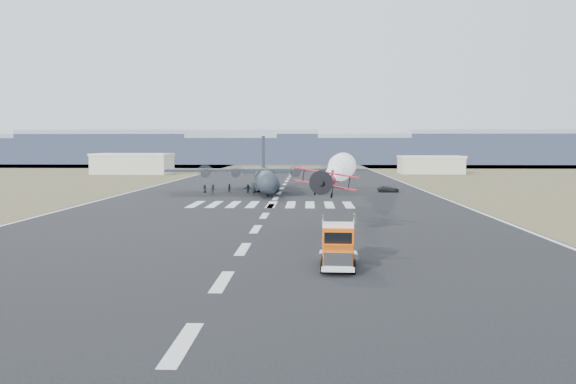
# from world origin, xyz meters

# --- Properties ---
(ground) EXTENTS (500.00, 500.00, 0.00)m
(ground) POSITION_xyz_m (0.00, 0.00, 0.00)
(ground) COLOR black
(ground) RESTS_ON ground
(scrub_far) EXTENTS (500.00, 80.00, 0.00)m
(scrub_far) POSITION_xyz_m (0.00, 230.00, 0.00)
(scrub_far) COLOR brown
(scrub_far) RESTS_ON ground
(runway_markings) EXTENTS (60.00, 260.00, 0.01)m
(runway_markings) POSITION_xyz_m (0.00, 60.00, 0.01)
(runway_markings) COLOR silver
(runway_markings) RESTS_ON ground
(ridge_seg_b) EXTENTS (150.00, 50.00, 15.00)m
(ridge_seg_b) POSITION_xyz_m (-130.00, 260.00, 7.50)
(ridge_seg_b) COLOR #828EA6
(ridge_seg_b) RESTS_ON ground
(ridge_seg_c) EXTENTS (150.00, 50.00, 17.00)m
(ridge_seg_c) POSITION_xyz_m (-65.00, 260.00, 8.50)
(ridge_seg_c) COLOR #828EA6
(ridge_seg_c) RESTS_ON ground
(ridge_seg_d) EXTENTS (150.00, 50.00, 13.00)m
(ridge_seg_d) POSITION_xyz_m (0.00, 260.00, 6.50)
(ridge_seg_d) COLOR #828EA6
(ridge_seg_d) RESTS_ON ground
(ridge_seg_e) EXTENTS (150.00, 50.00, 15.00)m
(ridge_seg_e) POSITION_xyz_m (65.00, 260.00, 7.50)
(ridge_seg_e) COLOR #828EA6
(ridge_seg_e) RESTS_ON ground
(ridge_seg_f) EXTENTS (150.00, 50.00, 17.00)m
(ridge_seg_f) POSITION_xyz_m (130.00, 260.00, 8.50)
(ridge_seg_f) COLOR #828EA6
(ridge_seg_f) RESTS_ON ground
(hangar_left) EXTENTS (24.50, 14.50, 6.70)m
(hangar_left) POSITION_xyz_m (-52.00, 145.00, 3.41)
(hangar_left) COLOR #BAB6A5
(hangar_left) RESTS_ON ground
(hangar_right) EXTENTS (20.50, 12.50, 5.90)m
(hangar_right) POSITION_xyz_m (46.00, 150.00, 3.01)
(hangar_right) COLOR #BAB6A5
(hangar_right) RESTS_ON ground
(semi_truck) EXTENTS (2.80, 7.54, 3.36)m
(semi_truck) POSITION_xyz_m (8.08, 5.10, 1.65)
(semi_truck) COLOR black
(semi_truck) RESTS_ON ground
(aerobatic_biplane) EXTENTS (6.67, 6.02, 2.97)m
(aerobatic_biplane) POSITION_xyz_m (7.62, 19.33, 5.67)
(aerobatic_biplane) COLOR #A40A11
(smoke_trail) EXTENTS (5.89, 33.16, 4.18)m
(smoke_trail) POSITION_xyz_m (10.65, 46.52, 5.90)
(smoke_trail) COLOR white
(transport_aircraft) EXTENTS (39.26, 32.23, 11.32)m
(transport_aircraft) POSITION_xyz_m (-3.01, 75.60, 2.92)
(transport_aircraft) COLOR #1E252E
(transport_aircraft) RESTS_ON ground
(support_vehicle) EXTENTS (4.38, 2.09, 1.21)m
(support_vehicle) POSITION_xyz_m (21.59, 74.59, 0.60)
(support_vehicle) COLOR black
(support_vehicle) RESTS_ON ground
(crew_a) EXTENTS (0.77, 0.70, 1.73)m
(crew_a) POSITION_xyz_m (-4.49, 66.69, 0.86)
(crew_a) COLOR black
(crew_a) RESTS_ON ground
(crew_b) EXTENTS (0.88, 1.07, 1.90)m
(crew_b) POSITION_xyz_m (-1.91, 70.73, 0.95)
(crew_b) COLOR black
(crew_b) RESTS_ON ground
(crew_c) EXTENTS (1.31, 0.90, 1.85)m
(crew_c) POSITION_xyz_m (-12.43, 68.52, 0.92)
(crew_c) COLOR black
(crew_c) RESTS_ON ground
(crew_d) EXTENTS (1.01, 0.57, 1.67)m
(crew_d) POSITION_xyz_m (-6.06, 71.97, 0.84)
(crew_d) COLOR black
(crew_d) RESTS_ON ground
(crew_e) EXTENTS (0.89, 0.86, 1.57)m
(crew_e) POSITION_xyz_m (-14.70, 72.14, 0.79)
(crew_e) COLOR black
(crew_e) RESTS_ON ground
(crew_f) EXTENTS (1.68, 0.66, 1.77)m
(crew_f) POSITION_xyz_m (-5.99, 70.73, 0.88)
(crew_f) COLOR black
(crew_f) RESTS_ON ground
(crew_g) EXTENTS (0.56, 0.65, 1.66)m
(crew_g) POSITION_xyz_m (-0.24, 71.83, 0.83)
(crew_g) COLOR black
(crew_g) RESTS_ON ground
(crew_h) EXTENTS (0.98, 0.80, 1.73)m
(crew_h) POSITION_xyz_m (-9.66, 71.54, 0.87)
(crew_h) COLOR black
(crew_h) RESTS_ON ground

